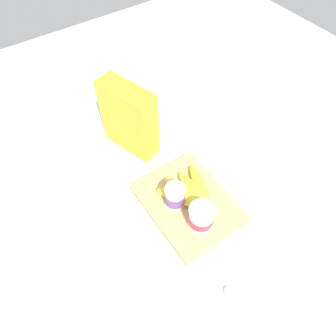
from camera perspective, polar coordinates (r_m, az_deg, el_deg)
name	(u,v)px	position (r m, az deg, el deg)	size (l,w,h in m)	color
ground_plane	(188,204)	(0.99, 3.67, -6.67)	(2.40, 2.40, 0.00)	silver
cutting_board	(188,203)	(0.99, 3.70, -6.38)	(0.32, 0.25, 0.02)	tan
cereal_box	(129,119)	(1.06, -7.16, 8.91)	(0.20, 0.07, 0.25)	yellow
yogurt_cup_front	(201,218)	(0.90, 6.09, -9.11)	(0.08, 0.08, 0.09)	white
yogurt_cup_back	(175,197)	(0.93, 1.31, -5.30)	(0.06, 0.06, 0.08)	white
banana_bunch	(190,192)	(0.97, 4.14, -4.49)	(0.18, 0.17, 0.04)	yellow
spoon	(225,282)	(0.90, 10.44, -19.98)	(0.13, 0.07, 0.01)	silver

